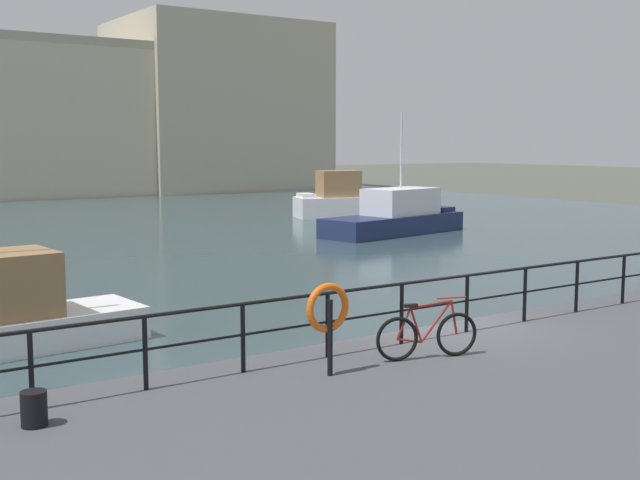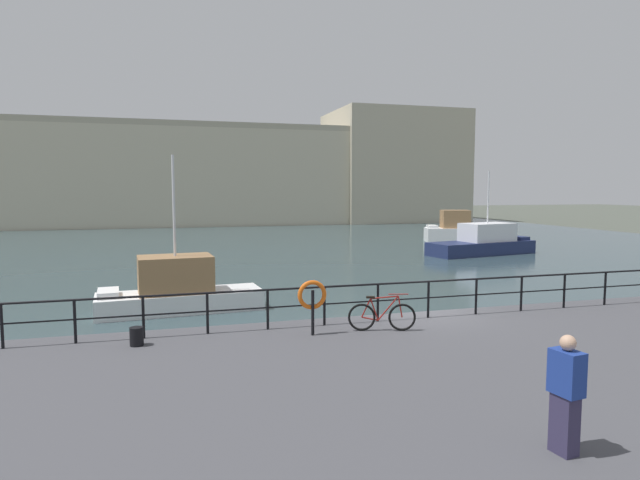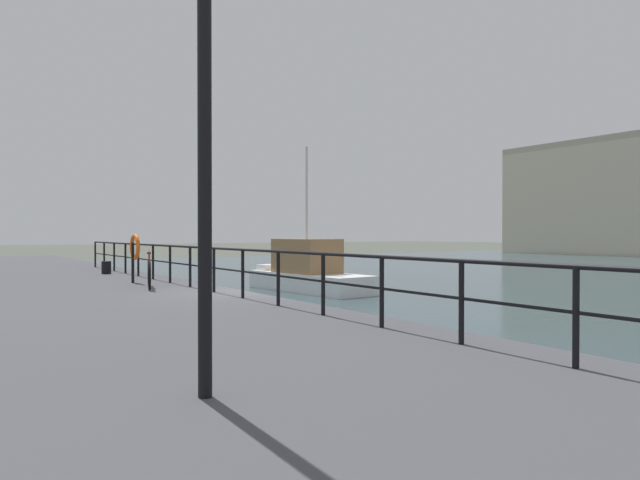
# 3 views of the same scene
# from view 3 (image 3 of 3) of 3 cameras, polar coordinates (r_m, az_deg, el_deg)

# --- Properties ---
(ground_plane) EXTENTS (240.00, 240.00, 0.00)m
(ground_plane) POSITION_cam_3_polar(r_m,az_deg,el_deg) (14.27, -7.50, -8.76)
(ground_plane) COLOR #4C5147
(moored_red_daysailer) EXTENTS (6.20, 2.43, 5.87)m
(moored_red_daysailer) POSITION_cam_3_polar(r_m,az_deg,el_deg) (23.27, -1.25, -3.07)
(moored_red_daysailer) COLOR white
(moored_red_daysailer) RESTS_ON water_basin
(quay_railing) EXTENTS (24.97, 0.07, 1.08)m
(quay_railing) POSITION_cam_3_polar(r_m,az_deg,el_deg) (13.91, -10.53, -2.11)
(quay_railing) COLOR black
(quay_railing) RESTS_ON quay_promenade
(parked_bicycle) EXTENTS (1.72, 0.55, 0.98)m
(parked_bicycle) POSITION_cam_3_polar(r_m,az_deg,el_deg) (15.32, -16.66, -3.17)
(parked_bicycle) COLOR black
(parked_bicycle) RESTS_ON quay_promenade
(mooring_bollard) EXTENTS (0.32, 0.32, 0.44)m
(mooring_bollard) POSITION_cam_3_polar(r_m,az_deg,el_deg) (21.28, -20.52, -2.58)
(mooring_bollard) COLOR black
(mooring_bollard) RESTS_ON quay_promenade
(life_ring_stand) EXTENTS (0.75, 0.16, 1.40)m
(life_ring_stand) POSITION_cam_3_polar(r_m,az_deg,el_deg) (17.10, -17.99, -0.82)
(life_ring_stand) COLOR black
(life_ring_stand) RESTS_ON quay_promenade
(quay_lamp_post) EXTENTS (0.32, 0.32, 5.04)m
(quay_lamp_post) POSITION_cam_3_polar(r_m,az_deg,el_deg) (5.27, -11.45, 20.47)
(quay_lamp_post) COLOR black
(quay_lamp_post) RESTS_ON quay_promenade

